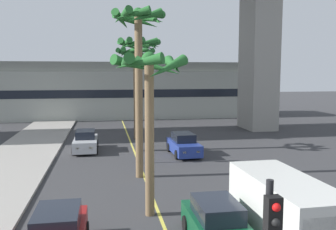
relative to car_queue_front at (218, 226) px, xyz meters
The scene contains 11 objects.
lane_stripe_center 11.13m from the car_queue_front, 97.95° to the left, with size 0.14×56.00×0.01m, color #DBCC4C.
pier_building_backdrop 38.48m from the car_queue_front, 92.29° to the left, with size 37.94×8.04×7.26m.
car_queue_front is the anchor object (origin of this frame).
car_queue_second 17.43m from the car_queue_front, 107.17° to the left, with size 1.84×4.10×1.56m.
car_queue_fourth 14.22m from the car_queue_front, 82.36° to the left, with size 1.96×4.16×1.56m.
delivery_van 2.32m from the car_queue_front, ahead, with size 2.24×5.29×2.36m.
traffic_light_median_far 12.31m from the car_queue_front, 97.38° to the left, with size 0.24×0.37×4.20m.
palm_tree_near_median 22.04m from the car_queue_front, 92.58° to the left, with size 3.52×3.53×8.17m.
palm_tree_mid_median 5.96m from the car_queue_front, 121.45° to the left, with size 3.11×3.19×6.72m.
palm_tree_far_median 11.31m from the car_queue_front, 101.22° to the left, with size 3.04×3.01×9.39m.
palm_tree_farthest_median 17.17m from the car_queue_front, 93.89° to the left, with size 3.29×3.32×8.50m.
Camera 1 is at (-2.19, 1.44, 5.88)m, focal length 39.55 mm.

